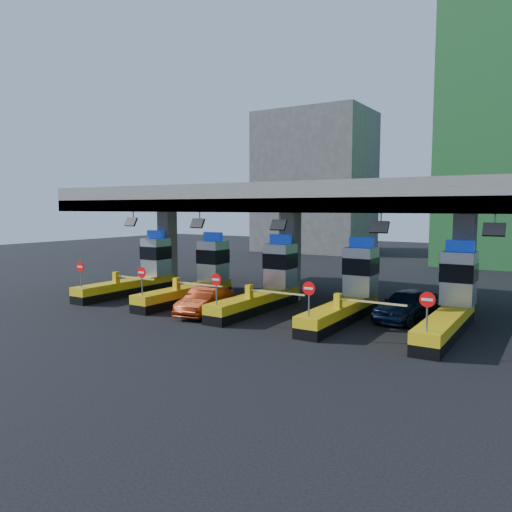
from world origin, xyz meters
The scene contains 10 objects.
ground centered at (0.00, 0.00, 0.00)m, with size 120.00×120.00×0.00m, color black.
toll_canopy centered at (0.00, 2.87, 6.13)m, with size 28.00×12.09×7.00m.
toll_lane_far_left centered at (-10.00, 0.28, 1.40)m, with size 4.43×8.00×4.16m.
toll_lane_left centered at (-5.00, 0.28, 1.40)m, with size 4.43×8.00×4.16m.
toll_lane_center centered at (0.00, 0.28, 1.40)m, with size 4.43×8.00×4.16m.
toll_lane_right centered at (5.00, 0.28, 1.40)m, with size 4.43×8.00×4.16m.
toll_lane_far_right centered at (10.00, 0.28, 1.40)m, with size 4.43×8.00×4.16m.
bg_building_concrete centered at (-14.00, 36.00, 9.00)m, with size 14.00×10.00×18.00m, color #4C4C49.
van centered at (7.66, 1.30, 0.81)m, with size 1.91×4.74×1.62m, color black.
red_car centered at (-2.02, -2.94, 0.72)m, with size 1.52×4.35×1.43m, color maroon.
Camera 1 is at (14.39, -23.97, 5.74)m, focal length 35.00 mm.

